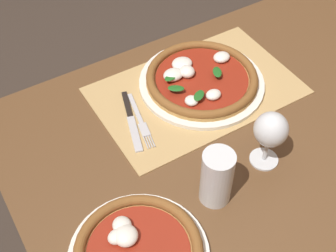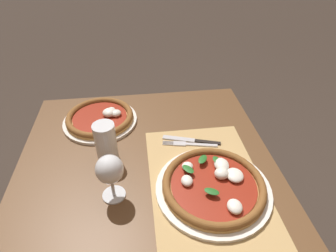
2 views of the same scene
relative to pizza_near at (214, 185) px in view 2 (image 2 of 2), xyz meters
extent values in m
cube|color=brown|center=(-0.04, 0.20, -0.04)|extent=(1.27, 0.87, 0.04)
cube|color=brown|center=(0.54, -0.18, -0.41)|extent=(0.07, 0.07, 0.70)
cube|color=brown|center=(0.54, 0.57, -0.41)|extent=(0.07, 0.07, 0.70)
cube|color=tan|center=(0.02, 0.01, -0.02)|extent=(0.55, 0.35, 0.00)
cylinder|color=silver|center=(0.00, 0.00, -0.01)|extent=(0.35, 0.35, 0.01)
cylinder|color=tan|center=(0.00, 0.00, 0.00)|extent=(0.31, 0.31, 0.01)
torus|color=brown|center=(0.00, 0.00, 0.01)|extent=(0.31, 0.31, 0.02)
cylinder|color=maroon|center=(0.00, 0.00, 0.00)|extent=(0.26, 0.26, 0.00)
ellipsoid|color=silver|center=(0.08, 0.07, 0.01)|extent=(0.04, 0.04, 0.02)
ellipsoid|color=silver|center=(0.02, 0.08, 0.01)|extent=(0.04, 0.04, 0.02)
ellipsoid|color=silver|center=(0.03, -0.03, 0.02)|extent=(0.04, 0.04, 0.03)
ellipsoid|color=silver|center=(-0.09, -0.03, 0.01)|extent=(0.05, 0.04, 0.02)
ellipsoid|color=silver|center=(0.02, -0.07, 0.01)|extent=(0.06, 0.05, 0.02)
ellipsoid|color=silver|center=(0.07, -0.04, 0.02)|extent=(0.06, 0.05, 0.03)
ellipsoid|color=#1E5B1E|center=(0.09, 0.02, 0.02)|extent=(0.05, 0.04, 0.00)
ellipsoid|color=#1E5B1E|center=(0.08, -0.03, 0.02)|extent=(0.05, 0.04, 0.00)
ellipsoid|color=#1E5B1E|center=(0.05, 0.07, 0.02)|extent=(0.05, 0.04, 0.00)
ellipsoid|color=#1E5B1E|center=(-0.04, 0.02, 0.02)|extent=(0.04, 0.05, 0.00)
cylinder|color=silver|center=(0.40, 0.37, -0.02)|extent=(0.29, 0.29, 0.01)
cylinder|color=tan|center=(0.40, 0.37, -0.01)|extent=(0.27, 0.27, 0.01)
torus|color=brown|center=(0.40, 0.37, 0.00)|extent=(0.27, 0.27, 0.02)
cylinder|color=maroon|center=(0.40, 0.37, 0.00)|extent=(0.21, 0.21, 0.00)
ellipsoid|color=silver|center=(0.42, 0.32, 0.01)|extent=(0.04, 0.03, 0.03)
ellipsoid|color=silver|center=(0.41, 0.33, 0.01)|extent=(0.05, 0.05, 0.03)
ellipsoid|color=silver|center=(0.40, 0.30, 0.01)|extent=(0.04, 0.04, 0.03)
cylinder|color=silver|center=(0.02, 0.30, -0.02)|extent=(0.07, 0.07, 0.00)
cylinder|color=silver|center=(0.02, 0.30, 0.01)|extent=(0.01, 0.01, 0.06)
ellipsoid|color=silver|center=(0.02, 0.30, 0.09)|extent=(0.08, 0.08, 0.08)
ellipsoid|color=#AD5B14|center=(0.02, 0.30, 0.08)|extent=(0.07, 0.07, 0.05)
cylinder|color=silver|center=(0.18, 0.32, 0.05)|extent=(0.07, 0.07, 0.15)
cylinder|color=black|center=(0.18, 0.32, 0.04)|extent=(0.07, 0.07, 0.12)
cylinder|color=silver|center=(0.18, 0.32, 0.10)|extent=(0.07, 0.07, 0.02)
cube|color=#B7B7BC|center=(0.20, -0.01, -0.02)|extent=(0.04, 0.11, 0.00)
cube|color=#B7B7BC|center=(0.22, 0.07, -0.02)|extent=(0.03, 0.05, 0.00)
cylinder|color=#B7B7BC|center=(0.24, 0.11, -0.02)|extent=(0.01, 0.04, 0.00)
cylinder|color=#B7B7BC|center=(0.23, 0.11, -0.02)|extent=(0.01, 0.04, 0.00)
cylinder|color=#B7B7BC|center=(0.23, 0.11, -0.02)|extent=(0.01, 0.04, 0.00)
cylinder|color=#B7B7BC|center=(0.22, 0.11, -0.02)|extent=(0.01, 0.04, 0.00)
cube|color=black|center=(0.22, -0.03, -0.02)|extent=(0.04, 0.09, 0.01)
cube|color=#B7B7BC|center=(0.25, 0.07, -0.02)|extent=(0.06, 0.12, 0.00)
camera|label=1|loc=(0.58, 0.78, 0.88)|focal=50.00mm
camera|label=2|loc=(-0.54, 0.21, 0.66)|focal=30.00mm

